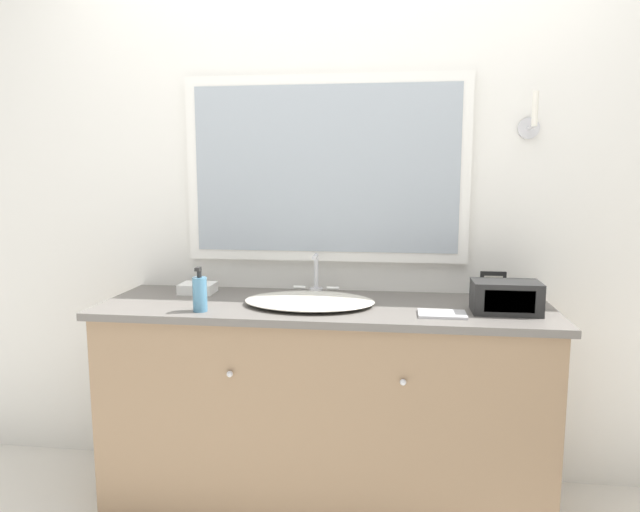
# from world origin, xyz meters

# --- Properties ---
(wall_back) EXTENTS (8.00, 0.18, 2.55)m
(wall_back) POSITION_xyz_m (-0.00, 0.63, 1.28)
(wall_back) COLOR white
(wall_back) RESTS_ON ground_plane
(vanity_counter) EXTENTS (1.86, 0.58, 0.88)m
(vanity_counter) POSITION_xyz_m (0.00, 0.32, 0.44)
(vanity_counter) COLOR #937556
(vanity_counter) RESTS_ON ground_plane
(sink_basin) EXTENTS (0.54, 0.42, 0.19)m
(sink_basin) POSITION_xyz_m (-0.06, 0.30, 0.90)
(sink_basin) COLOR silver
(sink_basin) RESTS_ON vanity_counter
(soap_bottle) EXTENTS (0.06, 0.06, 0.18)m
(soap_bottle) POSITION_xyz_m (-0.47, 0.13, 0.95)
(soap_bottle) COLOR teal
(soap_bottle) RESTS_ON vanity_counter
(appliance_box) EXTENTS (0.26, 0.16, 0.12)m
(appliance_box) POSITION_xyz_m (0.71, 0.26, 0.94)
(appliance_box) COLOR black
(appliance_box) RESTS_ON vanity_counter
(picture_frame) EXTENTS (0.11, 0.01, 0.12)m
(picture_frame) POSITION_xyz_m (0.70, 0.48, 0.94)
(picture_frame) COLOR black
(picture_frame) RESTS_ON vanity_counter
(hand_towel_near_sink) EXTENTS (0.15, 0.12, 0.04)m
(hand_towel_near_sink) POSITION_xyz_m (-0.59, 0.46, 0.90)
(hand_towel_near_sink) COLOR white
(hand_towel_near_sink) RESTS_ON vanity_counter
(metal_tray) EXTENTS (0.18, 0.12, 0.01)m
(metal_tray) POSITION_xyz_m (0.47, 0.19, 0.88)
(metal_tray) COLOR silver
(metal_tray) RESTS_ON vanity_counter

